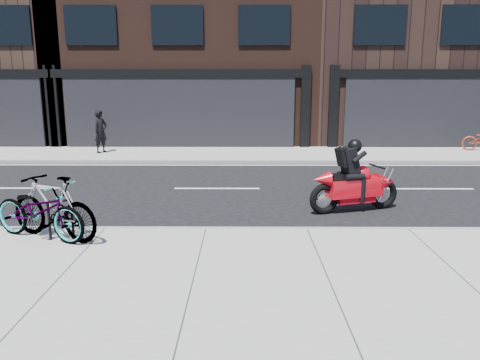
{
  "coord_description": "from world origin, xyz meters",
  "views": [
    {
      "loc": [
        0.73,
        -10.81,
        3.02
      ],
      "look_at": [
        0.67,
        -1.0,
        0.9
      ],
      "focal_mm": 35.0,
      "sensor_mm": 36.0,
      "label": 1
    }
  ],
  "objects_px": {
    "bicycle_front": "(39,210)",
    "motorcycle": "(359,182)",
    "pedestrian": "(101,132)",
    "bike_rack": "(60,216)",
    "bicycle_rear": "(53,207)"
  },
  "relations": [
    {
      "from": "bike_rack",
      "to": "bicycle_rear",
      "type": "relative_size",
      "value": 0.38
    },
    {
      "from": "bike_rack",
      "to": "motorcycle",
      "type": "relative_size",
      "value": 0.34
    },
    {
      "from": "bicycle_front",
      "to": "motorcycle",
      "type": "height_order",
      "value": "motorcycle"
    },
    {
      "from": "bicycle_rear",
      "to": "bike_rack",
      "type": "bearing_deg",
      "value": 114.21
    },
    {
      "from": "bicycle_front",
      "to": "bike_rack",
      "type": "bearing_deg",
      "value": -67.51
    },
    {
      "from": "bicycle_front",
      "to": "pedestrian",
      "type": "xyz_separation_m",
      "value": [
        -1.94,
        10.3,
        0.31
      ]
    },
    {
      "from": "motorcycle",
      "to": "pedestrian",
      "type": "bearing_deg",
      "value": 118.69
    },
    {
      "from": "motorcycle",
      "to": "pedestrian",
      "type": "height_order",
      "value": "pedestrian"
    },
    {
      "from": "bicycle_front",
      "to": "pedestrian",
      "type": "bearing_deg",
      "value": 33.15
    },
    {
      "from": "bike_rack",
      "to": "motorcycle",
      "type": "distance_m",
      "value": 6.48
    },
    {
      "from": "pedestrian",
      "to": "bike_rack",
      "type": "bearing_deg",
      "value": -137.18
    },
    {
      "from": "bike_rack",
      "to": "bicycle_rear",
      "type": "xyz_separation_m",
      "value": [
        -0.12,
        0.0,
        0.16
      ]
    },
    {
      "from": "bike_rack",
      "to": "bicycle_rear",
      "type": "height_order",
      "value": "bicycle_rear"
    },
    {
      "from": "bicycle_rear",
      "to": "pedestrian",
      "type": "relative_size",
      "value": 1.18
    },
    {
      "from": "motorcycle",
      "to": "bike_rack",
      "type": "bearing_deg",
      "value": -176.28
    }
  ]
}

